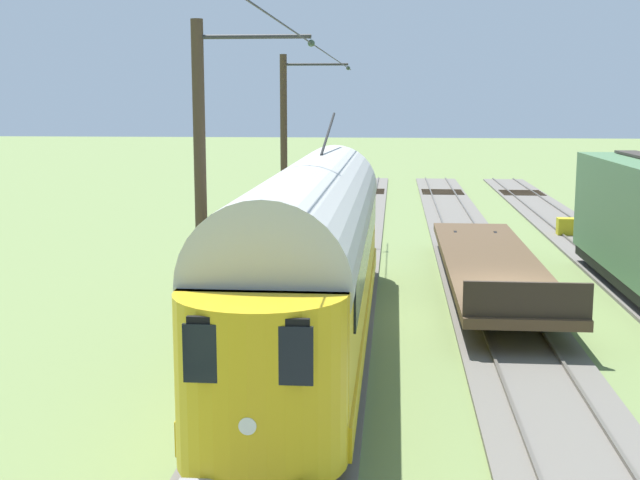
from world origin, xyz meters
The scene contains 10 objects.
ground_plane centered at (0.00, 0.00, 0.00)m, with size 220.00×220.00×0.00m, color olive.
track_adjacent_siding centered at (0.00, -0.31, 0.05)m, with size 2.80×80.00×0.18m.
track_third_siding centered at (4.83, -0.31, 0.05)m, with size 2.80×80.00×0.18m.
vintage_streetcar centered at (4.83, 2.41, 2.26)m, with size 2.65×17.80×5.15m.
flatcar_far_siding centered at (0.00, -3.64, 0.86)m, with size 2.80×14.71×1.60m.
catenary_pole_foreground centered at (7.33, -12.15, 3.91)m, with size 2.80×0.28×7.50m.
catenary_pole_mid_near centered at (7.33, 2.64, 3.91)m, with size 2.80×0.28×7.50m.
overhead_wire_run centered at (4.89, 1.94, 6.96)m, with size 2.59×33.57×0.18m.
switch_stand centered at (-6.17, -11.09, 0.70)m, with size 0.50×0.30×1.24m.
track_end_bumper centered at (-4.83, -14.30, 0.40)m, with size 1.80×0.60×0.80m, color #B2A519.
Camera 1 is at (2.94, 21.79, 5.70)m, focal length 47.57 mm.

